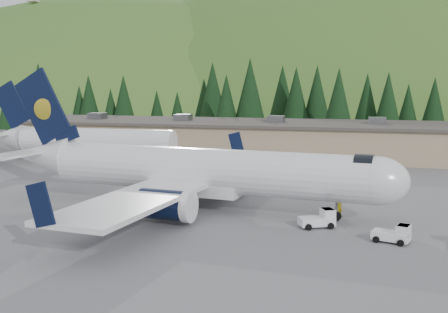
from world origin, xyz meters
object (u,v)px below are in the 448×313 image
at_px(baggage_tug_a, 320,219).
at_px(terminal_building, 244,137).
at_px(airliner, 196,171).
at_px(ramp_worker, 339,207).
at_px(baggage_tug_b, 394,234).
at_px(second_airliner, 78,140).

distance_m(baggage_tug_a, terminal_building, 44.44).
relative_size(airliner, ramp_worker, 23.69).
bearing_deg(airliner, terminal_building, 102.57).
bearing_deg(baggage_tug_a, baggage_tug_b, -53.61).
relative_size(second_airliner, baggage_tug_a, 9.01).
xyz_separation_m(airliner, baggage_tug_b, (16.89, -6.78, -2.78)).
distance_m(airliner, terminal_building, 38.08).
bearing_deg(second_airliner, baggage_tug_b, -35.13).
bearing_deg(ramp_worker, second_airliner, -53.60).
xyz_separation_m(baggage_tug_b, ramp_worker, (-4.25, 7.06, 0.20)).
distance_m(airliner, baggage_tug_b, 18.41).
distance_m(baggage_tug_a, baggage_tug_b, 6.26).
distance_m(baggage_tug_b, terminal_building, 49.29).
distance_m(second_airliner, baggage_tug_a, 43.65).
height_order(airliner, ramp_worker, airliner).
xyz_separation_m(airliner, ramp_worker, (12.64, 0.28, -2.58)).
height_order(second_airliner, baggage_tug_b, second_airliner).
height_order(baggage_tug_a, ramp_worker, ramp_worker).
distance_m(airliner, baggage_tug_a, 12.31).
relative_size(airliner, second_airliner, 1.39).
bearing_deg(airliner, baggage_tug_a, -11.85).
height_order(second_airliner, terminal_building, second_airliner).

